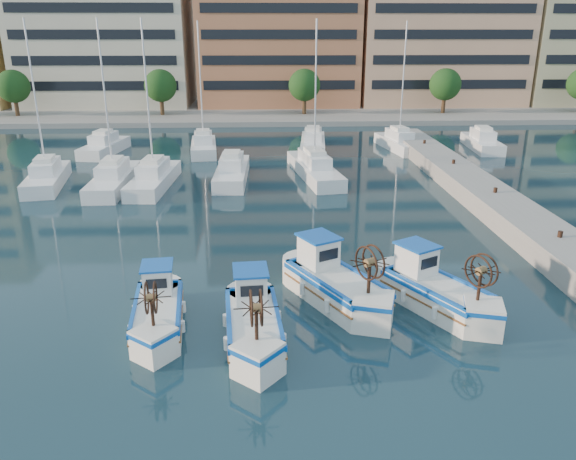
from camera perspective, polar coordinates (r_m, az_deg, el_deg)
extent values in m
plane|color=#1A3945|center=(21.86, 1.49, -9.71)|extent=(300.00, 300.00, 0.00)
cube|color=gray|center=(32.24, 24.12, -0.42)|extent=(3.00, 60.00, 1.20)
cube|color=gray|center=(86.64, -1.73, 12.72)|extent=(180.00, 40.00, 0.60)
cube|color=beige|center=(86.72, -18.07, 18.99)|extent=(23.00, 14.00, 21.00)
cube|color=black|center=(79.96, -19.38, 18.88)|extent=(21.16, 0.12, 18.90)
cube|color=#BA6E48|center=(84.07, -1.07, 21.26)|extent=(22.00, 14.00, 25.00)
cube|color=black|center=(77.07, -0.90, 21.41)|extent=(20.24, 0.12, 22.50)
cube|color=tan|center=(87.77, 15.08, 19.59)|extent=(23.00, 14.00, 22.00)
cube|color=black|center=(81.10, 16.60, 19.51)|extent=(21.16, 0.12, 19.80)
cylinder|color=#3F2B19|center=(79.21, -25.84, 11.05)|extent=(0.50, 0.50, 3.00)
sphere|color=#1E491A|center=(78.94, -26.14, 12.98)|extent=(4.00, 4.00, 4.00)
cylinder|color=#3F2B19|center=(74.15, -12.67, 12.04)|extent=(0.50, 0.50, 3.00)
sphere|color=#1E491A|center=(73.86, -12.83, 14.11)|extent=(4.00, 4.00, 4.00)
cylinder|color=#3F2B19|center=(73.28, 1.66, 12.41)|extent=(0.50, 0.50, 3.00)
sphere|color=#1E491A|center=(72.99, 1.68, 14.51)|extent=(4.00, 4.00, 4.00)
cylinder|color=#3F2B19|center=(76.75, 15.50, 12.05)|extent=(0.50, 0.50, 3.00)
sphere|color=#1E491A|center=(76.47, 15.68, 14.05)|extent=(4.00, 4.00, 4.00)
cube|color=white|center=(44.55, -23.26, 4.78)|extent=(3.47, 8.18, 1.00)
cylinder|color=silver|center=(43.62, -24.24, 11.76)|extent=(0.12, 0.12, 11.00)
cube|color=white|center=(42.38, -17.26, 4.80)|extent=(2.28, 8.95, 1.00)
cylinder|color=silver|center=(41.40, -18.04, 12.17)|extent=(0.12, 0.12, 11.00)
cube|color=white|center=(41.79, -13.44, 4.95)|extent=(2.73, 8.85, 1.00)
cylinder|color=silver|center=(40.80, -14.06, 12.44)|extent=(0.12, 0.12, 11.00)
cube|color=white|center=(42.82, -5.70, 5.74)|extent=(2.43, 8.67, 1.00)
cube|color=white|center=(43.66, 2.69, 6.09)|extent=(3.77, 10.56, 1.00)
cylinder|color=silver|center=(42.71, 2.81, 13.28)|extent=(0.12, 0.12, 11.00)
cube|color=white|center=(54.73, -18.13, 7.92)|extent=(3.28, 7.54, 1.00)
cube|color=white|center=(52.85, -8.56, 8.28)|extent=(2.87, 7.50, 1.00)
cylinder|color=silver|center=(52.07, -8.87, 14.22)|extent=(0.12, 0.12, 11.00)
cube|color=white|center=(53.96, 2.54, 8.71)|extent=(3.00, 8.71, 1.00)
cube|color=white|center=(54.91, 11.20, 8.55)|extent=(3.39, 7.97, 1.00)
cylinder|color=silver|center=(54.16, 11.59, 14.26)|extent=(0.12, 0.12, 11.00)
cube|color=white|center=(57.18, 19.09, 8.28)|extent=(2.80, 7.68, 1.00)
cube|color=white|center=(21.96, -13.07, -8.60)|extent=(2.17, 4.23, 1.02)
cube|color=#0D4CAD|center=(21.78, -13.15, -7.71)|extent=(2.24, 4.35, 0.15)
cube|color=blue|center=(21.81, -13.13, -7.85)|extent=(1.75, 3.78, 0.06)
cube|color=white|center=(22.55, -13.09, -4.89)|extent=(1.19, 1.37, 1.06)
cube|color=#0D4CAD|center=(22.32, -13.21, -3.53)|extent=(1.35, 1.53, 0.08)
cylinder|color=#331E14|center=(19.93, -13.61, -8.24)|extent=(0.12, 0.12, 1.12)
cylinder|color=brown|center=(19.66, -13.75, -6.69)|extent=(0.34, 0.30, 0.27)
torus|color=#331E14|center=(19.68, -14.17, -6.71)|extent=(0.19, 1.13, 1.13)
torus|color=#331E14|center=(19.65, -13.32, -6.67)|extent=(0.19, 1.13, 1.13)
cube|color=white|center=(20.62, -3.52, -9.94)|extent=(2.20, 4.50, 1.09)
cube|color=#0D4CAD|center=(20.42, -3.54, -8.93)|extent=(2.27, 4.64, 0.17)
cube|color=blue|center=(20.45, -3.54, -9.09)|extent=(1.76, 4.04, 0.06)
cube|color=white|center=(21.21, -3.80, -5.65)|extent=(1.24, 1.44, 1.15)
cube|color=#0D4CAD|center=(20.95, -3.84, -4.10)|extent=(1.41, 1.60, 0.08)
cylinder|color=#331E14|center=(18.42, -3.22, -9.69)|extent=(0.12, 0.12, 1.21)
cylinder|color=brown|center=(18.11, -3.26, -7.91)|extent=(0.35, 0.32, 0.29)
torus|color=#331E14|center=(18.11, -3.75, -7.93)|extent=(0.16, 1.22, 1.22)
torus|color=#331E14|center=(18.12, -2.76, -7.88)|extent=(0.16, 1.22, 1.22)
cube|color=white|center=(23.39, 4.93, -6.05)|extent=(4.06, 5.18, 1.20)
cube|color=#0D4CAD|center=(23.20, 4.96, -5.04)|extent=(4.19, 5.34, 0.18)
cube|color=blue|center=(23.23, 4.96, -5.20)|extent=(3.44, 4.55, 0.07)
cube|color=white|center=(23.92, 3.11, -2.21)|extent=(1.80, 1.90, 1.25)
cube|color=#0D4CAD|center=(23.68, 3.15, -0.67)|extent=(2.03, 2.13, 0.09)
cylinder|color=#331E14|center=(21.40, 8.22, -5.02)|extent=(0.14, 0.14, 1.32)
cylinder|color=brown|center=(21.12, 8.32, -3.28)|extent=(0.47, 0.45, 0.32)
torus|color=#331E14|center=(21.02, 7.95, -3.38)|extent=(0.70, 1.21, 1.33)
torus|color=#331E14|center=(21.22, 8.68, -3.19)|extent=(0.70, 1.21, 1.33)
cube|color=white|center=(23.59, 14.91, -6.54)|extent=(3.92, 4.90, 1.13)
cube|color=#0D4CAD|center=(23.41, 15.00, -5.59)|extent=(4.04, 5.05, 0.17)
cube|color=blue|center=(23.44, 14.98, -5.75)|extent=(3.33, 4.30, 0.06)
cube|color=white|center=(23.93, 12.91, -2.94)|extent=(1.72, 1.81, 1.19)
cube|color=#0D4CAD|center=(23.69, 13.03, -1.49)|extent=(1.95, 2.03, 0.09)
cylinder|color=#331E14|center=(21.97, 18.84, -5.53)|extent=(0.13, 0.13, 1.25)
cylinder|color=brown|center=(21.71, 19.04, -3.93)|extent=(0.45, 0.43, 0.30)
torus|color=#331E14|center=(21.59, 18.76, -4.03)|extent=(0.69, 1.14, 1.26)
torus|color=#331E14|center=(21.83, 19.31, -3.83)|extent=(0.69, 1.14, 1.26)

